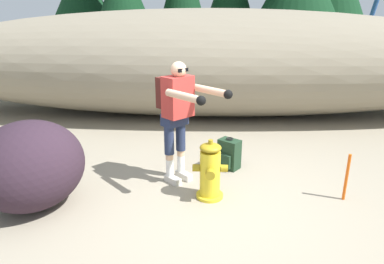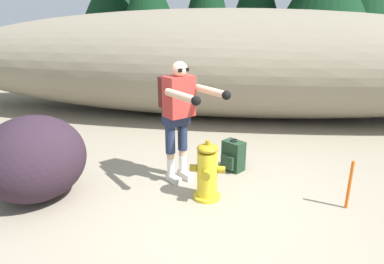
# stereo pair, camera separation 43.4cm
# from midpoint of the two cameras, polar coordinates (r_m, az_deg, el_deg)

# --- Properties ---
(ground_plane) EXTENTS (56.00, 56.00, 0.04)m
(ground_plane) POSITION_cam_midpoint_polar(r_m,az_deg,el_deg) (4.24, -0.82, -12.04)
(ground_plane) COLOR gray
(dirt_embankment) EXTENTS (13.79, 3.20, 2.29)m
(dirt_embankment) POSITION_cam_midpoint_polar(r_m,az_deg,el_deg) (7.72, 0.92, 11.41)
(dirt_embankment) COLOR gray
(dirt_embankment) RESTS_ON ground_plane
(fire_hydrant) EXTENTS (0.43, 0.38, 0.76)m
(fire_hydrant) POSITION_cam_midpoint_polar(r_m,az_deg,el_deg) (4.19, 0.05, -6.66)
(fire_hydrant) COLOR yellow
(fire_hydrant) RESTS_ON ground_plane
(utility_worker) EXTENTS (0.96, 0.96, 1.62)m
(utility_worker) POSITION_cam_midpoint_polar(r_m,az_deg,el_deg) (4.38, -5.21, 3.92)
(utility_worker) COLOR beige
(utility_worker) RESTS_ON ground_plane
(spare_backpack) EXTENTS (0.36, 0.36, 0.47)m
(spare_backpack) POSITION_cam_midpoint_polar(r_m,az_deg,el_deg) (5.04, 3.72, -3.77)
(spare_backpack) COLOR #1E3823
(spare_backpack) RESTS_ON ground_plane
(boulder_large) EXTENTS (1.05, 0.91, 0.62)m
(boulder_large) POSITION_cam_midpoint_polar(r_m,az_deg,el_deg) (5.54, -29.33, -3.10)
(boulder_large) COLOR #2D272C
(boulder_large) RESTS_ON ground_plane
(boulder_mid) EXTENTS (1.65, 1.67, 1.04)m
(boulder_mid) POSITION_cam_midpoint_polar(r_m,az_deg,el_deg) (4.45, -27.88, -5.01)
(boulder_mid) COLOR #2D1E2A
(boulder_mid) RESTS_ON ground_plane
(survey_stake) EXTENTS (0.04, 0.04, 0.60)m
(survey_stake) POSITION_cam_midpoint_polar(r_m,az_deg,el_deg) (4.48, 21.82, -7.07)
(survey_stake) COLOR #E55914
(survey_stake) RESTS_ON ground_plane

